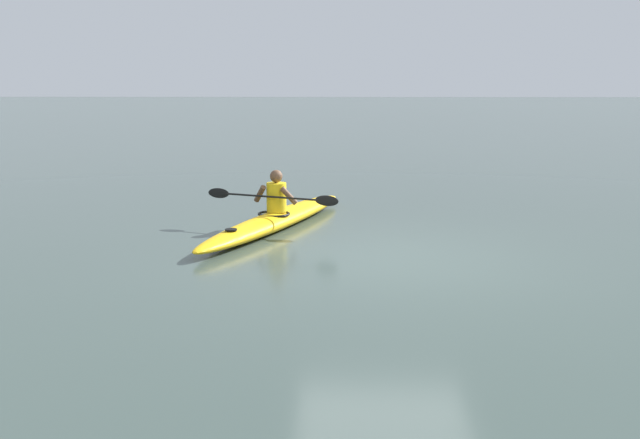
{
  "coord_description": "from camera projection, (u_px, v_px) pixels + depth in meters",
  "views": [
    {
      "loc": [
        0.67,
        9.86,
        2.5
      ],
      "look_at": [
        0.89,
        0.89,
        0.73
      ],
      "focal_mm": 40.9,
      "sensor_mm": 36.0,
      "label": 1
    }
  ],
  "objects": [
    {
      "name": "kayaker",
      "position": [
        276.0,
        194.0,
        12.05
      ],
      "size": [
        2.22,
        0.9,
        0.7
      ],
      "color": "yellow",
      "rests_on": "kayak"
    },
    {
      "name": "kayak",
      "position": [
        277.0,
        220.0,
        12.16
      ],
      "size": [
        2.42,
        4.98,
        0.28
      ],
      "color": "#EAB214",
      "rests_on": "ground"
    },
    {
      "name": "ground_plane",
      "position": [
        386.0,
        259.0,
        10.14
      ],
      "size": [
        160.0,
        160.0,
        0.0
      ],
      "primitive_type": "plane",
      "color": "#384742"
    }
  ]
}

